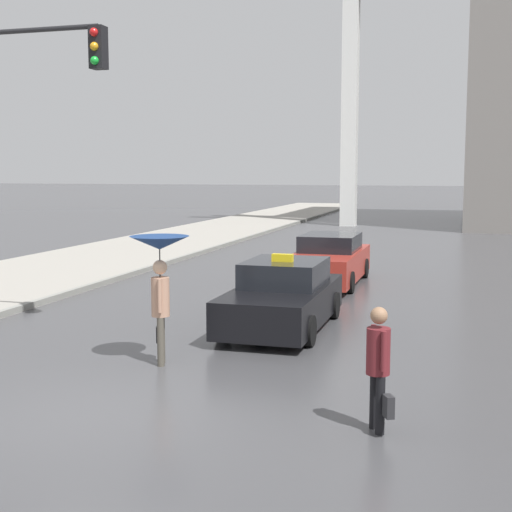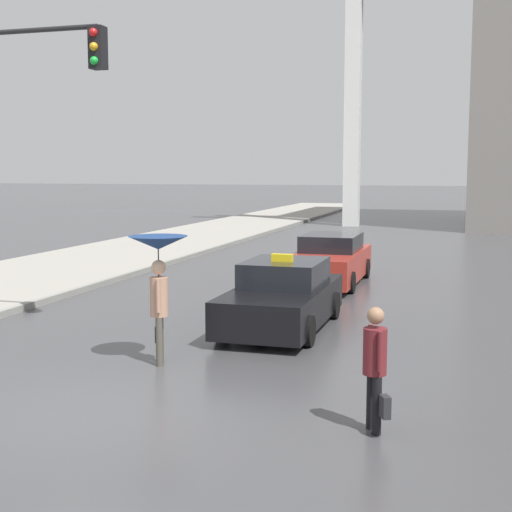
{
  "view_description": "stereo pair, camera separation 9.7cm",
  "coord_description": "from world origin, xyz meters",
  "px_view_note": "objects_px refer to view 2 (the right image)",
  "views": [
    {
      "loc": [
        4.85,
        -8.35,
        3.32
      ],
      "look_at": [
        0.37,
        6.96,
        1.4
      ],
      "focal_mm": 50.0,
      "sensor_mm": 36.0,
      "label": 1
    },
    {
      "loc": [
        4.95,
        -8.32,
        3.32
      ],
      "look_at": [
        0.37,
        6.96,
        1.4
      ],
      "focal_mm": 50.0,
      "sensor_mm": 36.0,
      "label": 2
    }
  ],
  "objects_px": {
    "taxi": "(283,297)",
    "sedan_red": "(330,261)",
    "monument_cross": "(354,35)",
    "pedestrian_man": "(375,362)",
    "pedestrian_with_umbrella": "(158,263)"
  },
  "relations": [
    {
      "from": "sedan_red",
      "to": "pedestrian_man",
      "type": "height_order",
      "value": "pedestrian_man"
    },
    {
      "from": "taxi",
      "to": "pedestrian_with_umbrella",
      "type": "height_order",
      "value": "pedestrian_with_umbrella"
    },
    {
      "from": "taxi",
      "to": "sedan_red",
      "type": "xyz_separation_m",
      "value": [
        -0.16,
        6.2,
        0.02
      ]
    },
    {
      "from": "pedestrian_man",
      "to": "monument_cross",
      "type": "xyz_separation_m",
      "value": [
        -5.71,
        33.73,
        10.23
      ]
    },
    {
      "from": "taxi",
      "to": "pedestrian_man",
      "type": "height_order",
      "value": "pedestrian_man"
    },
    {
      "from": "taxi",
      "to": "sedan_red",
      "type": "bearing_deg",
      "value": -88.5
    },
    {
      "from": "pedestrian_man",
      "to": "sedan_red",
      "type": "bearing_deg",
      "value": 167.09
    },
    {
      "from": "pedestrian_with_umbrella",
      "to": "pedestrian_man",
      "type": "bearing_deg",
      "value": -138.69
    },
    {
      "from": "monument_cross",
      "to": "sedan_red",
      "type": "bearing_deg",
      "value": -82.47
    },
    {
      "from": "taxi",
      "to": "pedestrian_with_umbrella",
      "type": "relative_size",
      "value": 1.96
    },
    {
      "from": "taxi",
      "to": "sedan_red",
      "type": "height_order",
      "value": "taxi"
    },
    {
      "from": "taxi",
      "to": "pedestrian_man",
      "type": "xyz_separation_m",
      "value": [
        2.63,
        -5.49,
        0.26
      ]
    },
    {
      "from": "taxi",
      "to": "monument_cross",
      "type": "relative_size",
      "value": 0.22
    },
    {
      "from": "taxi",
      "to": "pedestrian_with_umbrella",
      "type": "distance_m",
      "value": 3.75
    },
    {
      "from": "sedan_red",
      "to": "pedestrian_with_umbrella",
      "type": "bearing_deg",
      "value": 83.12
    }
  ]
}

